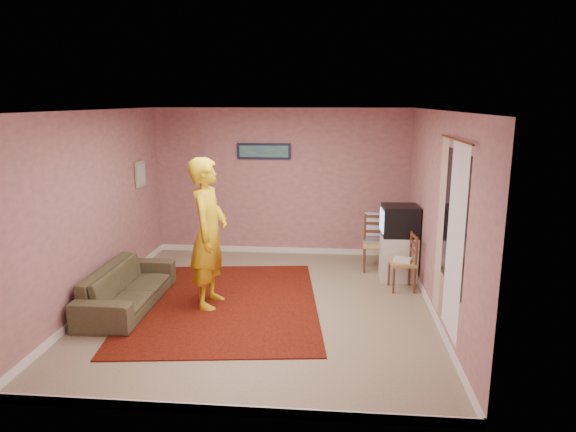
# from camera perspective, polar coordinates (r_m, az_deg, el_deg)

# --- Properties ---
(ground) EXTENTS (5.00, 5.00, 0.00)m
(ground) POSITION_cam_1_polar(r_m,az_deg,el_deg) (7.07, -2.84, -9.91)
(ground) COLOR tan
(ground) RESTS_ON ground
(wall_back) EXTENTS (4.50, 0.02, 2.60)m
(wall_back) POSITION_cam_1_polar(r_m,az_deg,el_deg) (9.12, -0.76, 3.77)
(wall_back) COLOR tan
(wall_back) RESTS_ON ground
(wall_front) EXTENTS (4.50, 0.02, 2.60)m
(wall_front) POSITION_cam_1_polar(r_m,az_deg,el_deg) (4.31, -7.63, -6.63)
(wall_front) COLOR tan
(wall_front) RESTS_ON ground
(wall_left) EXTENTS (0.02, 5.00, 2.60)m
(wall_left) POSITION_cam_1_polar(r_m,az_deg,el_deg) (7.34, -20.63, 0.74)
(wall_left) COLOR tan
(wall_left) RESTS_ON ground
(wall_right) EXTENTS (0.02, 5.00, 2.60)m
(wall_right) POSITION_cam_1_polar(r_m,az_deg,el_deg) (6.75, 16.32, 0.05)
(wall_right) COLOR tan
(wall_right) RESTS_ON ground
(ceiling) EXTENTS (4.50, 5.00, 0.02)m
(ceiling) POSITION_cam_1_polar(r_m,az_deg,el_deg) (6.53, -3.09, 11.65)
(ceiling) COLOR silver
(ceiling) RESTS_ON wall_back
(baseboard_back) EXTENTS (4.50, 0.02, 0.10)m
(baseboard_back) POSITION_cam_1_polar(r_m,az_deg,el_deg) (9.39, -0.74, -3.80)
(baseboard_back) COLOR white
(baseboard_back) RESTS_ON ground
(baseboard_front) EXTENTS (4.50, 0.02, 0.10)m
(baseboard_front) POSITION_cam_1_polar(r_m,az_deg,el_deg) (4.88, -7.14, -20.59)
(baseboard_front) COLOR white
(baseboard_front) RESTS_ON ground
(baseboard_left) EXTENTS (0.02, 5.00, 0.10)m
(baseboard_left) POSITION_cam_1_polar(r_m,az_deg,el_deg) (7.68, -19.83, -8.42)
(baseboard_left) COLOR white
(baseboard_left) RESTS_ON ground
(baseboard_right) EXTENTS (0.02, 5.00, 0.10)m
(baseboard_right) POSITION_cam_1_polar(r_m,az_deg,el_deg) (7.11, 15.61, -9.81)
(baseboard_right) COLOR white
(baseboard_right) RESTS_ON ground
(window) EXTENTS (0.01, 1.10, 1.50)m
(window) POSITION_cam_1_polar(r_m,az_deg,el_deg) (5.86, 18.00, -0.44)
(window) COLOR black
(window) RESTS_ON wall_right
(curtain_sheer) EXTENTS (0.01, 0.75, 2.10)m
(curtain_sheer) POSITION_cam_1_polar(r_m,az_deg,el_deg) (5.76, 18.05, -2.71)
(curtain_sheer) COLOR white
(curtain_sheer) RESTS_ON wall_right
(curtain_floral) EXTENTS (0.01, 0.35, 2.10)m
(curtain_floral) POSITION_cam_1_polar(r_m,az_deg,el_deg) (6.42, 16.57, -1.06)
(curtain_floral) COLOR silver
(curtain_floral) RESTS_ON wall_right
(curtain_rod) EXTENTS (0.02, 1.40, 0.02)m
(curtain_rod) POSITION_cam_1_polar(r_m,az_deg,el_deg) (5.72, 18.17, 8.09)
(curtain_rod) COLOR brown
(curtain_rod) RESTS_ON wall_right
(picture_back) EXTENTS (0.95, 0.04, 0.28)m
(picture_back) POSITION_cam_1_polar(r_m,az_deg,el_deg) (9.05, -2.70, 7.20)
(picture_back) COLOR #131734
(picture_back) RESTS_ON wall_back
(picture_left) EXTENTS (0.04, 0.38, 0.42)m
(picture_left) POSITION_cam_1_polar(r_m,az_deg,el_deg) (8.73, -16.07, 4.53)
(picture_left) COLOR tan
(picture_left) RESTS_ON wall_left
(area_rug) EXTENTS (2.88, 3.43, 0.02)m
(area_rug) POSITION_cam_1_polar(r_m,az_deg,el_deg) (7.17, -7.19, -9.59)
(area_rug) COLOR #320805
(area_rug) RESTS_ON ground
(tv_cabinet) EXTENTS (0.55, 0.50, 0.69)m
(tv_cabinet) POSITION_cam_1_polar(r_m,az_deg,el_deg) (8.15, 12.15, -4.49)
(tv_cabinet) COLOR silver
(tv_cabinet) RESTS_ON ground
(crt_tv) EXTENTS (0.57, 0.51, 0.47)m
(crt_tv) POSITION_cam_1_polar(r_m,az_deg,el_deg) (8.00, 12.31, -0.50)
(crt_tv) COLOR black
(crt_tv) RESTS_ON tv_cabinet
(chair_a) EXTENTS (0.43, 0.41, 0.49)m
(chair_a) POSITION_cam_1_polar(r_m,az_deg,el_deg) (8.41, 9.75, -2.39)
(chair_a) COLOR tan
(chair_a) RESTS_ON ground
(dvd_player) EXTENTS (0.38, 0.31, 0.06)m
(dvd_player) POSITION_cam_1_polar(r_m,az_deg,el_deg) (8.43, 9.73, -2.79)
(dvd_player) COLOR #A0A1A5
(dvd_player) RESTS_ON chair_a
(blue_throw) EXTENTS (0.36, 0.05, 0.38)m
(blue_throw) POSITION_cam_1_polar(r_m,az_deg,el_deg) (8.55, 9.70, -0.91)
(blue_throw) COLOR #95C3F4
(blue_throw) RESTS_ON chair_a
(chair_b) EXTENTS (0.40, 0.42, 0.46)m
(chair_b) POSITION_cam_1_polar(r_m,az_deg,el_deg) (7.66, 12.63, -4.34)
(chair_b) COLOR tan
(chair_b) RESTS_ON ground
(game_console) EXTENTS (0.29, 0.24, 0.05)m
(game_console) POSITION_cam_1_polar(r_m,az_deg,el_deg) (7.68, 12.61, -4.76)
(game_console) COLOR white
(game_console) RESTS_ON chair_b
(sofa) EXTENTS (0.74, 1.89, 0.55)m
(sofa) POSITION_cam_1_polar(r_m,az_deg,el_deg) (7.27, -17.38, -7.52)
(sofa) COLOR brown
(sofa) RESTS_ON ground
(person) EXTENTS (0.52, 0.76, 2.01)m
(person) POSITION_cam_1_polar(r_m,az_deg,el_deg) (6.86, -8.79, -1.92)
(person) COLOR gold
(person) RESTS_ON ground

